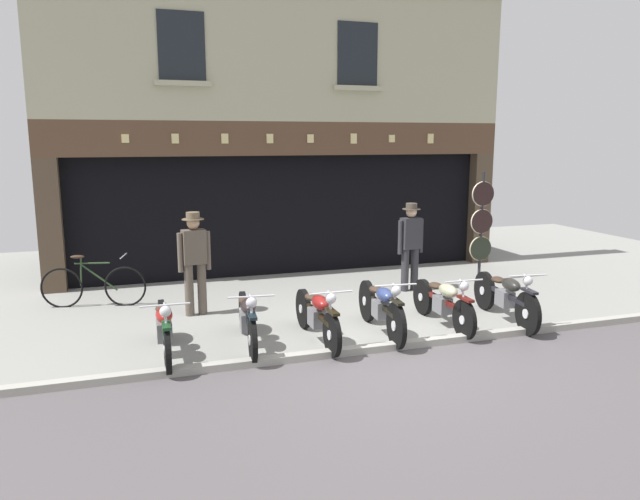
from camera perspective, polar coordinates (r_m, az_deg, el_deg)
ground at (r=7.82m, az=9.41°, el=-12.13°), size 21.94×22.00×0.18m
shop_facade at (r=14.81m, az=-4.89°, el=5.65°), size 10.24×4.42×6.29m
motorcycle_far_left at (r=8.54m, az=-14.51°, el=-7.10°), size 0.62×1.96×0.91m
motorcycle_left at (r=8.72m, az=-6.87°, el=-6.43°), size 0.62×1.99×0.91m
motorcycle_center_left at (r=8.87m, az=-0.26°, el=-6.09°), size 0.62×1.98×0.90m
motorcycle_center at (r=9.26m, az=5.80°, el=-5.34°), size 0.62×2.05×0.93m
motorcycle_center_right at (r=9.77m, az=11.58°, el=-4.78°), size 0.62×1.98×0.90m
motorcycle_right at (r=10.28m, az=17.14°, el=-4.15°), size 0.62×2.10×0.93m
salesman_left at (r=10.30m, az=-11.79°, el=-0.73°), size 0.56×0.36×1.75m
shopkeeper_center at (r=11.86m, az=8.55°, el=0.73°), size 0.56×0.35×1.73m
tyre_sign_pole at (r=12.91m, az=15.04°, el=2.56°), size 0.52×0.06×2.29m
advert_board_near at (r=12.89m, az=-12.07°, el=4.45°), size 0.83×0.03×0.88m
advert_board_far at (r=12.80m, az=-16.88°, el=4.77°), size 0.65×0.03×0.93m
leaning_bicycle at (r=11.44m, az=-20.66°, el=-3.15°), size 1.79×0.58×0.96m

